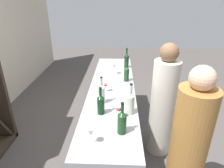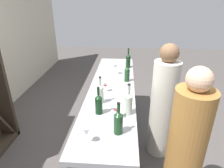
{
  "view_description": "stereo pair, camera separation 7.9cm",
  "coord_description": "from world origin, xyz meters",
  "views": [
    {
      "loc": [
        -2.33,
        -0.09,
        2.04
      ],
      "look_at": [
        0.0,
        0.0,
        0.98
      ],
      "focal_mm": 31.4,
      "sensor_mm": 36.0,
      "label": 1
    },
    {
      "loc": [
        -2.33,
        -0.17,
        2.04
      ],
      "look_at": [
        0.0,
        0.0,
        0.98
      ],
      "focal_mm": 31.4,
      "sensor_mm": 36.0,
      "label": 2
    }
  ],
  "objects": [
    {
      "name": "wine_bottle_second_left_dark_green",
      "position": [
        -0.63,
        0.09,
        1.05
      ],
      "size": [
        0.07,
        0.07,
        0.3
      ],
      "color": "black",
      "rests_on": "bar_counter"
    },
    {
      "name": "wine_glass_far_left",
      "position": [
        -1.07,
        0.13,
        1.04
      ],
      "size": [
        0.07,
        0.07,
        0.15
      ],
      "color": "white",
      "rests_on": "bar_counter"
    },
    {
      "name": "wine_bottle_far_right_dark_green",
      "position": [
        0.81,
        -0.21,
        1.06
      ],
      "size": [
        0.07,
        0.07,
        0.33
      ],
      "color": "black",
      "rests_on": "bar_counter"
    },
    {
      "name": "wine_bottle_leftmost_olive_green",
      "position": [
        -0.93,
        -0.12,
        1.05
      ],
      "size": [
        0.08,
        0.08,
        0.3
      ],
      "color": "#193D1E",
      "rests_on": "bar_counter"
    },
    {
      "name": "ground_plane",
      "position": [
        0.0,
        0.0,
        0.0
      ],
      "size": [
        12.0,
        12.0,
        0.0
      ],
      "primitive_type": "plane",
      "color": "#4C4744"
    },
    {
      "name": "wine_glass_near_left",
      "position": [
        -0.7,
        -0.1,
        1.03
      ],
      "size": [
        0.07,
        0.07,
        0.14
      ],
      "color": "white",
      "rests_on": "bar_counter"
    },
    {
      "name": "wine_bottle_center_clear_pale",
      "position": [
        -0.61,
        -0.21,
        1.06
      ],
      "size": [
        0.08,
        0.08,
        0.33
      ],
      "color": "#B7C6B2",
      "rests_on": "bar_counter"
    },
    {
      "name": "person_left_guest",
      "position": [
        -0.08,
        -0.67,
        0.73
      ],
      "size": [
        0.38,
        0.38,
        1.55
      ],
      "rotation": [
        0.0,
        0.0,
        1.37
      ],
      "color": "beige",
      "rests_on": "ground"
    },
    {
      "name": "wine_glass_near_center",
      "position": [
        0.48,
        -0.02,
        1.05
      ],
      "size": [
        0.07,
        0.07,
        0.17
      ],
      "color": "white",
      "rests_on": "bar_counter"
    },
    {
      "name": "wine_bottle_second_right_clear_pale",
      "position": [
        -0.41,
        0.1,
        1.05
      ],
      "size": [
        0.07,
        0.07,
        0.32
      ],
      "color": "#B7C6B2",
      "rests_on": "bar_counter"
    },
    {
      "name": "wine_bottle_rightmost_olive_green",
      "position": [
        0.23,
        -0.19,
        1.05
      ],
      "size": [
        0.07,
        0.07,
        0.3
      ],
      "color": "#193D1E",
      "rests_on": "bar_counter"
    },
    {
      "name": "bar_counter",
      "position": [
        0.0,
        0.0,
        0.47
      ],
      "size": [
        2.58,
        0.59,
        0.93
      ],
      "color": "slate",
      "rests_on": "ground"
    },
    {
      "name": "wine_glass_near_right",
      "position": [
        -0.12,
        0.08,
        1.03
      ],
      "size": [
        0.07,
        0.07,
        0.14
      ],
      "color": "white",
      "rests_on": "bar_counter"
    },
    {
      "name": "person_center_guest",
      "position": [
        -0.92,
        -0.73,
        0.73
      ],
      "size": [
        0.35,
        0.35,
        1.57
      ],
      "rotation": [
        0.0,
        0.0,
        1.62
      ],
      "color": "#9E6B33",
      "rests_on": "ground"
    }
  ]
}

